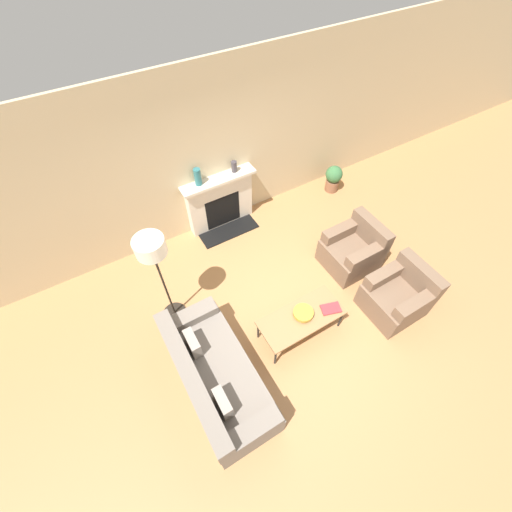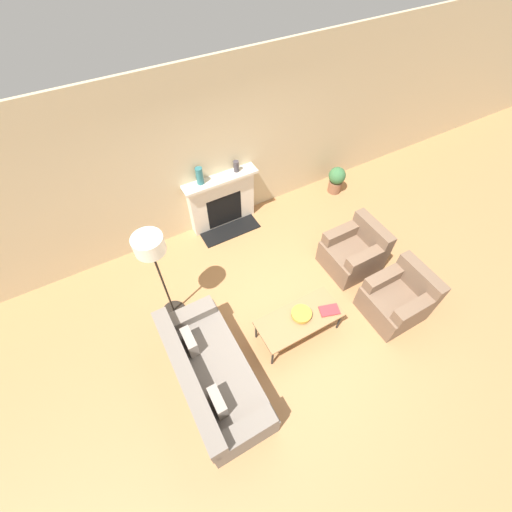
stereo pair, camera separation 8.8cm
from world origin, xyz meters
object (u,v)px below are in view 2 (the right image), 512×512
couch (211,375)px  bowl (301,314)px  floor_lamp (152,254)px  mantel_vase_center_left (236,166)px  armchair_far (354,252)px  coffee_table (299,319)px  armchair_near (398,299)px  book (329,310)px  mantel_vase_left (200,176)px  potted_plant (336,179)px  fireplace (222,202)px

couch → bowl: bearing=-85.9°
floor_lamp → mantel_vase_center_left: 2.34m
armchair_far → coffee_table: armchair_far is taller
bowl → couch: bearing=-175.9°
armchair_near → book: 1.12m
book → mantel_vase_left: mantel_vase_left is taller
armchair_near → book: (-1.08, 0.29, 0.12)m
armchair_near → armchair_far: bearing=180.0°
armchair_far → potted_plant: (0.92, 1.67, -0.02)m
armchair_far → mantel_vase_center_left: 2.44m
armchair_far → potted_plant: armchair_far is taller
bowl → potted_plant: size_ratio=0.51×
mantel_vase_left → coffee_table: bearing=-83.7°
couch → coffee_table: (1.41, 0.08, 0.10)m
floor_lamp → mantel_vase_left: (1.20, 1.39, -0.23)m
bowl → potted_plant: bearing=43.6°
floor_lamp → potted_plant: 4.21m
floor_lamp → mantel_vase_left: size_ratio=5.77×
bowl → book: bearing=-18.0°
floor_lamp → mantel_vase_center_left: size_ratio=8.86×
fireplace → potted_plant: (2.38, -0.31, -0.21)m
couch → book: (1.84, -0.03, 0.14)m
mantel_vase_center_left → bowl: bearing=-97.4°
fireplace → book: (0.38, -2.71, -0.07)m
couch → armchair_far: bearing=-76.4°
book → potted_plant: (2.00, 2.41, -0.14)m
bowl → book: bowl is taller
couch → mantel_vase_left: bearing=-22.5°
couch → book: bearing=-90.8°
bowl → potted_plant: (2.39, 2.28, -0.18)m
floor_lamp → mantel_vase_left: bearing=49.2°
fireplace → armchair_far: (1.46, -1.98, -0.19)m
armchair_near → armchair_far: 1.02m
couch → coffee_table: 1.41m
couch → bowl: (1.45, 0.10, 0.18)m
floor_lamp → couch: bearing=-86.6°
fireplace → coffee_table: fireplace is taller
armchair_far → mantel_vase_center_left: size_ratio=4.34×
armchair_near → armchair_far: (0.00, 1.02, 0.00)m
armchair_near → floor_lamp: size_ratio=0.49×
couch → armchair_near: 2.93m
mantel_vase_center_left → coffee_table: bearing=-98.1°
coffee_table → book: size_ratio=3.85×
couch → potted_plant: bearing=-58.2°
bowl → mantel_vase_center_left: 2.70m
coffee_table → mantel_vase_left: (-0.29, 2.62, 0.80)m
fireplace → mantel_vase_left: bearing=177.4°
coffee_table → mantel_vase_left: bearing=96.3°
fireplace → armchair_near: bearing=-64.1°
book → mantel_vase_left: 2.92m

